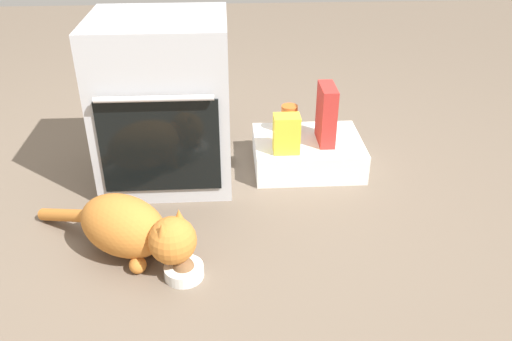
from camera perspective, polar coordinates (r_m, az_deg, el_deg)
The scene contains 8 objects.
ground at distance 2.27m, azimuth -7.70°, elevation -5.14°, with size 8.00×8.00×0.00m, color #6B5B4C.
oven at distance 2.43m, azimuth -9.93°, elevation 7.29°, with size 0.59×0.56×0.76m.
pantry_cabinet at distance 2.61m, azimuth 5.57°, elevation 1.93°, with size 0.52×0.41×0.15m, color white.
food_bowl at distance 1.96m, azimuth -7.79°, elevation -10.59°, with size 0.14×0.14×0.08m.
cat at distance 2.02m, azimuth -13.25°, elevation -6.12°, with size 0.69×0.48×0.25m.
sauce_jar at distance 2.62m, azimuth 3.61°, elevation 5.58°, with size 0.08×0.08×0.14m, color #D16023.
cereal_box at distance 2.51m, azimuth 7.61°, elevation 6.01°, with size 0.07×0.18×0.28m, color #B72D28.
snack_bag at distance 2.42m, azimuth 3.31°, elevation 3.97°, with size 0.12×0.09×0.18m, color yellow.
Camera 1 is at (0.19, -1.85, 1.30)m, focal length 37.04 mm.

